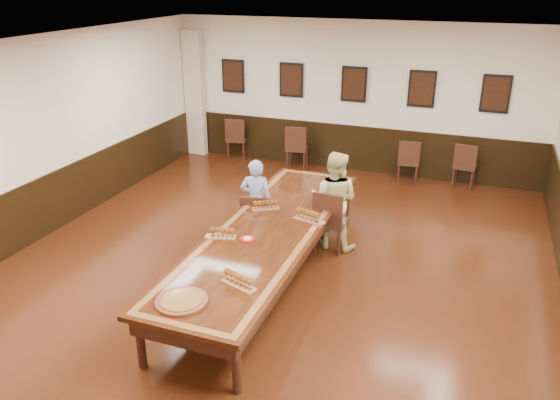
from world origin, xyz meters
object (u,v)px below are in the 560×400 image
at_px(spare_chair_d, 466,165).
at_px(chair_man, 255,218).
at_px(conference_table, 268,238).
at_px(chair_woman, 331,220).
at_px(person_man, 256,201).
at_px(spare_chair_c, 409,160).
at_px(carved_platter, 181,301).
at_px(spare_chair_a, 237,138).
at_px(spare_chair_b, 297,147).
at_px(person_woman, 334,200).

bearing_deg(spare_chair_d, chair_man, 58.93).
bearing_deg(conference_table, chair_woman, 61.69).
bearing_deg(person_man, spare_chair_c, -129.59).
height_order(chair_man, spare_chair_c, spare_chair_c).
bearing_deg(carved_platter, chair_man, 97.34).
bearing_deg(chair_woman, spare_chair_a, -45.68).
xyz_separation_m(chair_woman, spare_chair_c, (0.69, 3.50, -0.04)).
relative_size(spare_chair_a, person_man, 0.70).
relative_size(spare_chair_a, conference_table, 0.19).
distance_m(chair_woman, spare_chair_b, 3.91).
height_order(chair_man, spare_chair_d, spare_chair_d).
bearing_deg(carved_platter, spare_chair_a, 110.02).
bearing_deg(spare_chair_c, spare_chair_d, 179.41).
height_order(chair_man, person_woman, person_woman).
bearing_deg(spare_chair_c, chair_woman, 72.64).
bearing_deg(spare_chair_a, chair_man, 106.64).
distance_m(spare_chair_a, carved_platter, 7.33).
height_order(spare_chair_b, spare_chair_c, spare_chair_b).
bearing_deg(person_woman, spare_chair_a, -44.80).
xyz_separation_m(chair_man, spare_chair_b, (-0.57, 3.72, 0.06)).
bearing_deg(carved_platter, chair_woman, 75.72).
height_order(spare_chair_d, person_man, person_man).
xyz_separation_m(chair_woman, spare_chair_a, (-3.32, 3.70, -0.02)).
bearing_deg(person_man, chair_woman, 174.62).
relative_size(chair_man, spare_chair_d, 0.93).
relative_size(chair_woman, conference_table, 0.20).
height_order(person_woman, carved_platter, person_woman).
distance_m(spare_chair_c, carved_platter, 6.85).
height_order(spare_chair_c, person_woman, person_woman).
distance_m(chair_man, spare_chair_a, 4.47).
xyz_separation_m(chair_man, person_man, (-0.02, 0.09, 0.26)).
bearing_deg(spare_chair_b, person_man, 88.68).
distance_m(spare_chair_b, person_man, 3.67).
xyz_separation_m(spare_chair_a, spare_chair_b, (1.56, -0.21, 0.01)).
bearing_deg(person_man, spare_chair_a, -73.24).
relative_size(chair_woman, person_man, 0.73).
relative_size(spare_chair_c, carved_platter, 1.26).
bearing_deg(spare_chair_d, spare_chair_b, 8.94).
relative_size(chair_woman, spare_chair_a, 1.04).
relative_size(person_woman, conference_table, 0.32).
height_order(person_woman, conference_table, person_woman).
xyz_separation_m(spare_chair_b, person_man, (0.55, -3.63, 0.20)).
bearing_deg(spare_chair_d, spare_chair_a, 5.99).
bearing_deg(chair_woman, spare_chair_d, -114.31).
bearing_deg(spare_chair_d, conference_table, 69.88).
bearing_deg(conference_table, person_woman, 63.62).
bearing_deg(chair_woman, conference_table, 64.15).
relative_size(spare_chair_d, conference_table, 0.19).
distance_m(person_woman, carved_platter, 3.39).
xyz_separation_m(spare_chair_b, conference_table, (1.14, -4.63, 0.11)).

